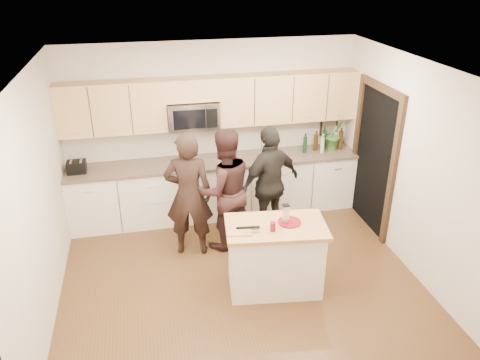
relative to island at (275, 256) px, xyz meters
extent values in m
plane|color=#55351D|center=(-0.38, 0.32, -0.45)|extent=(4.50, 4.50, 0.00)
cube|color=beige|center=(-0.38, 2.32, 0.90)|extent=(4.50, 0.02, 2.70)
cube|color=beige|center=(-0.38, -1.68, 0.90)|extent=(4.50, 0.02, 2.70)
cube|color=beige|center=(-2.63, 0.32, 0.90)|extent=(0.02, 4.00, 2.70)
cube|color=beige|center=(1.87, 0.32, 0.90)|extent=(0.02, 4.00, 2.70)
cube|color=white|center=(-0.38, 0.32, 2.25)|extent=(4.50, 4.00, 0.02)
cube|color=white|center=(-0.38, 2.01, 0.00)|extent=(4.50, 0.62, 0.90)
cube|color=#725F4C|center=(-0.38, 2.00, 0.47)|extent=(4.50, 0.66, 0.04)
cube|color=tan|center=(-1.86, 2.15, 1.37)|extent=(1.55, 0.33, 0.75)
cube|color=tan|center=(0.78, 2.15, 1.37)|extent=(2.17, 0.33, 0.75)
cube|color=tan|center=(-0.69, 2.15, 1.58)|extent=(0.78, 0.33, 0.33)
cube|color=silver|center=(-0.69, 2.12, 1.20)|extent=(0.76, 0.40, 0.40)
cube|color=black|center=(-0.77, 1.91, 1.20)|extent=(0.47, 0.01, 0.29)
cube|color=black|center=(-0.44, 1.91, 1.20)|extent=(0.17, 0.01, 0.29)
cube|color=black|center=(1.86, 1.22, 0.60)|extent=(0.02, 1.05, 2.10)
cube|color=#302012|center=(1.84, 0.64, 0.60)|extent=(0.06, 0.10, 2.10)
cube|color=#302012|center=(1.84, 1.79, 0.60)|extent=(0.06, 0.10, 2.10)
cube|color=#302012|center=(1.84, 1.22, 1.70)|extent=(0.06, 1.25, 0.10)
cube|color=black|center=(1.57, 2.30, 0.83)|extent=(0.30, 0.03, 0.38)
cube|color=tan|center=(1.57, 2.29, 0.83)|extent=(0.24, 0.00, 0.32)
cube|color=white|center=(-1.33, 1.69, 0.25)|extent=(0.34, 0.01, 0.48)
cube|color=white|center=(-1.33, 1.99, 0.48)|extent=(0.34, 0.60, 0.01)
cube|color=white|center=(0.00, 0.00, -0.03)|extent=(1.18, 0.78, 0.85)
cube|color=tan|center=(0.00, 0.00, 0.42)|extent=(1.28, 0.84, 0.05)
cylinder|color=maroon|center=(0.17, 0.02, 0.45)|extent=(0.28, 0.28, 0.02)
cube|color=silver|center=(0.11, 0.01, 0.57)|extent=(0.07, 0.06, 0.23)
cube|color=black|center=(0.11, 0.01, 0.70)|extent=(0.08, 0.07, 0.02)
cylinder|color=maroon|center=(-0.07, -0.11, 0.50)|extent=(0.07, 0.07, 0.11)
cube|color=tan|center=(-0.46, -0.06, 0.45)|extent=(0.30, 0.23, 0.02)
cube|color=black|center=(-0.35, -0.02, 0.47)|extent=(0.28, 0.06, 0.02)
cube|color=silver|center=(-0.33, -0.11, 0.47)|extent=(0.21, 0.05, 0.01)
cube|color=black|center=(-2.43, 1.99, 0.57)|extent=(0.27, 0.21, 0.17)
cube|color=silver|center=(-2.50, 1.99, 0.66)|extent=(0.03, 0.15, 0.00)
cube|color=silver|center=(-2.36, 1.99, 0.66)|extent=(0.03, 0.15, 0.00)
cylinder|color=black|center=(1.06, 2.00, 0.65)|extent=(0.06, 0.06, 0.32)
cylinder|color=#341E09|center=(1.27, 2.07, 0.65)|extent=(0.07, 0.07, 0.33)
cylinder|color=#B5AD8E|center=(1.33, 1.95, 0.64)|extent=(0.06, 0.06, 0.31)
cylinder|color=black|center=(1.41, 2.08, 0.67)|extent=(0.07, 0.07, 0.37)
cylinder|color=#341E09|center=(1.67, 2.02, 0.67)|extent=(0.07, 0.07, 0.36)
cylinder|color=#B5AD8E|center=(1.63, 2.11, 0.66)|extent=(0.07, 0.07, 0.34)
imported|color=#3D7A31|center=(1.57, 2.04, 0.74)|extent=(0.32, 0.28, 0.51)
imported|color=black|center=(-0.92, 1.02, 0.43)|extent=(0.72, 0.55, 1.78)
imported|color=black|center=(-0.43, 1.08, 0.43)|extent=(0.97, 0.82, 1.76)
imported|color=black|center=(0.26, 1.18, 0.40)|extent=(1.09, 0.79, 1.71)
camera|label=1|loc=(-1.44, -4.57, 3.32)|focal=35.00mm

